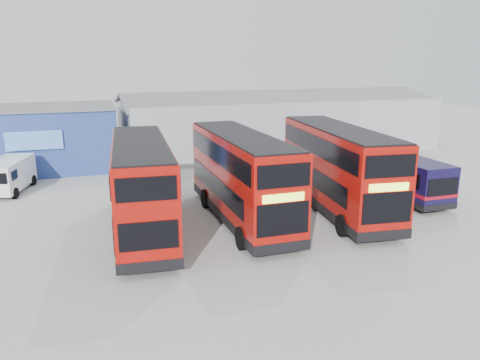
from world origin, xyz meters
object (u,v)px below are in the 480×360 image
Objects in this scene: maintenance_shed at (276,123)px; single_decker_blue at (389,173)px; double_decker_left at (142,188)px; double_decker_right at (337,170)px; double_decker_centre at (241,178)px; office_block at (39,138)px; panel_van at (8,174)px.

maintenance_shed reaches higher than single_decker_blue.
double_decker_left is 0.96× the size of double_decker_right.
double_decker_left is (-16.00, -19.76, -0.20)m from maintenance_shed.
double_decker_centre reaches higher than double_decker_left.
double_decker_centre is at bearing -118.27° from maintenance_shed.
office_block is at bearing 123.54° from double_decker_centre.
double_decker_right reaches higher than single_decker_blue.
double_decker_right is at bearing -0.99° from double_decker_centre.
double_decker_right reaches higher than double_decker_centre.
double_decker_right is at bearing -15.60° from panel_van.
double_decker_right is at bearing -175.14° from double_decker_left.
single_decker_blue is at bearing -87.66° from maintenance_shed.
maintenance_shed reaches higher than double_decker_right.
double_decker_right is at bearing -103.23° from maintenance_shed.
maintenance_shed is 2.63× the size of double_decker_left.
maintenance_shed is 17.59m from single_decker_blue.
double_decker_centre reaches higher than single_decker_blue.
double_decker_right reaches higher than panel_van.
single_decker_blue is at bearing -5.21° from panel_van.
double_decker_centre is 1.13× the size of single_decker_blue.
panel_van is (-18.94, 10.83, -1.26)m from double_decker_right.
double_decker_left is at bearing 8.78° from single_decker_blue.
maintenance_shed reaches higher than double_decker_left.
single_decker_blue is 1.92× the size of panel_van.
maintenance_shed is at bearing 35.01° from panel_van.
maintenance_shed is 2.96× the size of single_decker_blue.
maintenance_shed is 25.42m from double_decker_left.
double_decker_right is (5.91, -0.16, 0.06)m from double_decker_centre.
office_block reaches higher than double_decker_left.
single_decker_blue is (5.37, 2.28, -1.11)m from double_decker_right.
double_decker_centre is at bearing -174.50° from double_decker_right.
office_block reaches higher than panel_van.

